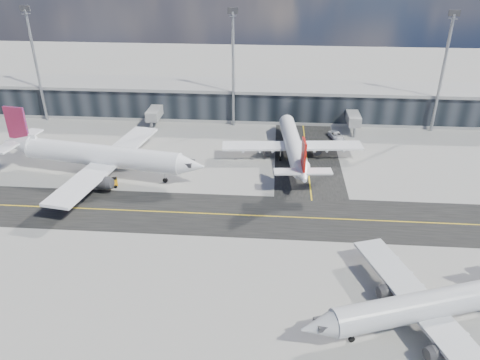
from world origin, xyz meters
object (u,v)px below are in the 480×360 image
at_px(baggage_tug, 111,183).
at_px(service_van, 336,136).
at_px(airliner_redtail, 293,145).
at_px(airliner_af, 100,156).
at_px(airliner_near, 438,303).

height_order(baggage_tug, service_van, baggage_tug).
bearing_deg(airliner_redtail, airliner_af, -170.39).
bearing_deg(baggage_tug, airliner_redtail, 94.25).
bearing_deg(airliner_redtail, service_van, 44.72).
distance_m(airliner_af, airliner_redtail, 40.43).
relative_size(airliner_af, airliner_redtail, 1.22).
bearing_deg(airliner_near, baggage_tug, 39.09).
distance_m(airliner_redtail, service_van, 17.04).
height_order(airliner_near, service_van, airliner_near).
distance_m(airliner_af, airliner_near, 67.15).
height_order(airliner_af, service_van, airliner_af).
height_order(airliner_redtail, service_van, airliner_redtail).
distance_m(airliner_near, service_van, 61.18).
bearing_deg(airliner_near, airliner_redtail, 0.19).
bearing_deg(baggage_tug, airliner_af, -163.36).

